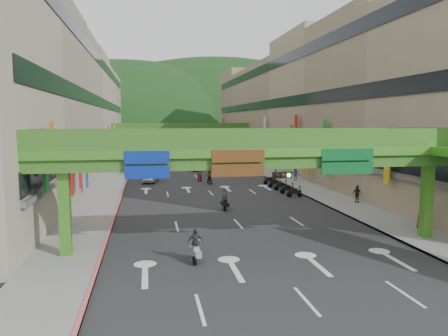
% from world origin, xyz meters
% --- Properties ---
extents(ground, '(320.00, 320.00, 0.00)m').
position_xyz_m(ground, '(0.00, 0.00, 0.00)').
color(ground, black).
rests_on(ground, ground).
extents(road_slab, '(18.00, 140.00, 0.02)m').
position_xyz_m(road_slab, '(0.00, 50.00, 0.01)').
color(road_slab, '#28282B').
rests_on(road_slab, ground).
extents(sidewalk_left, '(4.00, 140.00, 0.15)m').
position_xyz_m(sidewalk_left, '(-11.00, 50.00, 0.07)').
color(sidewalk_left, gray).
rests_on(sidewalk_left, ground).
extents(sidewalk_right, '(4.00, 140.00, 0.15)m').
position_xyz_m(sidewalk_right, '(11.00, 50.00, 0.07)').
color(sidewalk_right, gray).
rests_on(sidewalk_right, ground).
extents(curb_left, '(0.20, 140.00, 0.18)m').
position_xyz_m(curb_left, '(-9.10, 50.00, 0.09)').
color(curb_left, '#CC5959').
rests_on(curb_left, ground).
extents(curb_right, '(0.20, 140.00, 0.18)m').
position_xyz_m(curb_right, '(9.10, 50.00, 0.09)').
color(curb_right, gray).
rests_on(curb_right, ground).
extents(building_row_left, '(12.80, 95.00, 19.00)m').
position_xyz_m(building_row_left, '(-18.93, 50.00, 9.46)').
color(building_row_left, '#9E937F').
rests_on(building_row_left, ground).
extents(building_row_right, '(12.80, 95.00, 19.00)m').
position_xyz_m(building_row_right, '(18.93, 50.00, 9.46)').
color(building_row_right, gray).
rests_on(building_row_right, ground).
extents(overpass_near, '(28.00, 12.27, 7.10)m').
position_xyz_m(overpass_near, '(0.93, 5.38, 5.21)').
color(overpass_near, '#4C9E2D').
rests_on(overpass_near, ground).
extents(overpass_far, '(28.00, 2.20, 7.10)m').
position_xyz_m(overpass_far, '(0.00, 65.00, 5.40)').
color(overpass_far, '#4C9E2D').
rests_on(overpass_far, ground).
extents(hill_left, '(168.00, 140.00, 112.00)m').
position_xyz_m(hill_left, '(-15.00, 160.00, 0.00)').
color(hill_left, '#1C4419').
rests_on(hill_left, ground).
extents(hill_right, '(208.00, 176.00, 128.00)m').
position_xyz_m(hill_right, '(25.00, 180.00, 0.00)').
color(hill_right, '#1C4419').
rests_on(hill_right, ground).
extents(bunting_string, '(26.00, 0.36, 0.47)m').
position_xyz_m(bunting_string, '(0.00, 30.00, 5.96)').
color(bunting_string, black).
rests_on(bunting_string, ground).
extents(scooter_rider_near, '(0.66, 1.60, 1.88)m').
position_xyz_m(scooter_rider_near, '(-0.10, 17.10, 0.86)').
color(scooter_rider_near, black).
rests_on(scooter_rider_near, ground).
extents(scooter_rider_mid, '(0.86, 1.58, 1.88)m').
position_xyz_m(scooter_rider_mid, '(0.82, 32.65, 0.95)').
color(scooter_rider_mid, black).
rests_on(scooter_rider_mid, ground).
extents(scooter_rider_left, '(0.92, 1.59, 1.83)m').
position_xyz_m(scooter_rider_left, '(-4.04, 3.92, 0.90)').
color(scooter_rider_left, gray).
rests_on(scooter_rider_left, ground).
extents(scooter_rider_far, '(0.95, 1.59, 2.11)m').
position_xyz_m(scooter_rider_far, '(-0.04, 35.48, 1.07)').
color(scooter_rider_far, maroon).
rests_on(scooter_rider_far, ground).
extents(parked_scooter_row, '(1.60, 9.35, 1.08)m').
position_xyz_m(parked_scooter_row, '(7.80, 26.44, 0.52)').
color(parked_scooter_row, black).
rests_on(parked_scooter_row, ground).
extents(car_silver, '(2.26, 4.69, 1.48)m').
position_xyz_m(car_silver, '(-6.15, 35.38, 0.74)').
color(car_silver, '#ABABB3').
rests_on(car_silver, ground).
extents(car_yellow, '(2.18, 4.27, 1.39)m').
position_xyz_m(car_yellow, '(0.50, 47.02, 0.70)').
color(car_yellow, '#D9B700').
rests_on(car_yellow, ground).
extents(pedestrian_red, '(1.04, 0.89, 1.85)m').
position_xyz_m(pedestrian_red, '(12.20, 8.00, 0.92)').
color(pedestrian_red, '#A62B3B').
rests_on(pedestrian_red, ground).
extents(pedestrian_dark, '(0.97, 0.49, 1.59)m').
position_xyz_m(pedestrian_dark, '(12.20, 17.65, 0.79)').
color(pedestrian_dark, '#24232B').
rests_on(pedestrian_dark, ground).
extents(pedestrian_blue, '(0.86, 0.56, 1.81)m').
position_xyz_m(pedestrian_blue, '(11.58, 32.67, 0.91)').
color(pedestrian_blue, '#2A2F4D').
rests_on(pedestrian_blue, ground).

